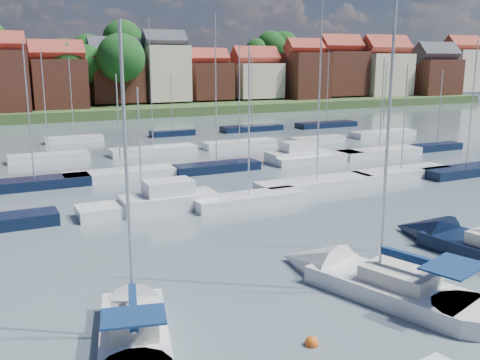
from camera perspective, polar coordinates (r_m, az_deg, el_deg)
ground at (r=60.21m, az=-8.89°, el=2.14°), size 260.00×260.00×0.00m
sailboat_left at (r=22.98m, az=-11.26°, el=-14.76°), size 4.82×10.05×13.30m
sailboat_centre at (r=27.21m, az=12.83°, el=-10.37°), size 6.65×12.31×16.17m
sailboat_navy at (r=33.87m, az=23.06°, el=-6.44°), size 4.90×12.22×16.44m
buoy_c at (r=21.98m, az=7.66°, el=-17.06°), size 0.54×0.54×0.54m
buoy_d at (r=25.07m, az=20.95°, el=-13.89°), size 0.47×0.47×0.47m
buoy_e at (r=30.97m, az=12.16°, el=-8.14°), size 0.42×0.42×0.42m
marina_field at (r=56.22m, az=-5.57°, el=1.93°), size 79.62×41.41×15.93m
far_shore_town at (r=150.70m, az=-18.85°, el=9.64°), size 212.46×90.00×22.27m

